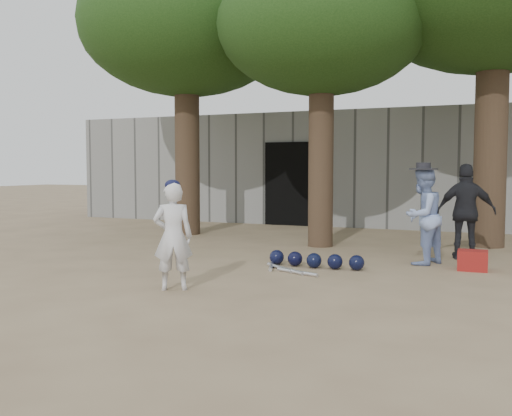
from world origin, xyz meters
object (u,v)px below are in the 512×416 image
at_px(spectator_blue, 422,216).
at_px(spectator_dark, 466,212).
at_px(boy_player, 173,236).
at_px(red_bag, 473,260).

distance_m(spectator_blue, spectator_dark, 1.00).
bearing_deg(boy_player, spectator_dark, -158.03).
bearing_deg(boy_player, spectator_blue, -158.53).
bearing_deg(red_bag, spectator_blue, 160.57).
height_order(spectator_blue, red_bag, spectator_blue).
bearing_deg(spectator_dark, boy_player, 42.51).
relative_size(spectator_blue, red_bag, 3.64).
height_order(boy_player, spectator_dark, spectator_dark).
bearing_deg(red_bag, boy_player, -139.55).
distance_m(boy_player, spectator_dark, 5.10).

